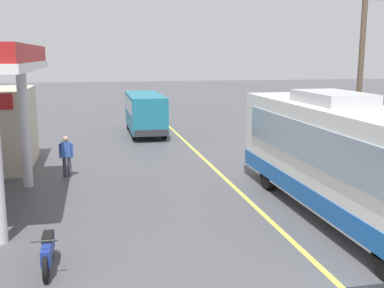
# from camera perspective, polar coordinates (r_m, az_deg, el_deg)

# --- Properties ---
(ground) EXTENTS (120.00, 120.00, 0.00)m
(ground) POSITION_cam_1_polar(r_m,az_deg,el_deg) (27.28, -1.23, 0.68)
(ground) COLOR #4C4C51
(lane_divider_stripe) EXTENTS (0.16, 50.00, 0.01)m
(lane_divider_stripe) POSITION_cam_1_polar(r_m,az_deg,el_deg) (22.48, 1.12, -1.51)
(lane_divider_stripe) COLOR #D8CC4C
(lane_divider_stripe) RESTS_ON ground
(coach_bus_main) EXTENTS (2.60, 11.04, 3.69)m
(coach_bus_main) POSITION_cam_1_polar(r_m,az_deg,el_deg) (14.47, 18.27, -2.04)
(coach_bus_main) COLOR white
(coach_bus_main) RESTS_ON ground
(minibus_opposing_lane) EXTENTS (2.04, 6.13, 2.44)m
(minibus_opposing_lane) POSITION_cam_1_polar(r_m,az_deg,el_deg) (28.81, -5.74, 4.13)
(minibus_opposing_lane) COLOR teal
(minibus_opposing_lane) RESTS_ON ground
(motorcycle_parked_forecourt) EXTENTS (0.55, 1.80, 0.92)m
(motorcycle_parked_forecourt) POSITION_cam_1_polar(r_m,az_deg,el_deg) (11.33, -17.16, -12.31)
(motorcycle_parked_forecourt) COLOR black
(motorcycle_parked_forecourt) RESTS_ON ground
(pedestrian_near_pump) EXTENTS (0.55, 0.22, 1.66)m
(pedestrian_near_pump) POSITION_cam_1_polar(r_m,az_deg,el_deg) (19.19, -15.09, -1.19)
(pedestrian_near_pump) COLOR #33333F
(pedestrian_near_pump) RESTS_ON ground
(utility_pole_roadside) EXTENTS (1.80, 0.24, 7.75)m
(utility_pole_roadside) POSITION_cam_1_polar(r_m,az_deg,el_deg) (21.74, 19.85, 8.22)
(utility_pole_roadside) COLOR brown
(utility_pole_roadside) RESTS_ON ground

